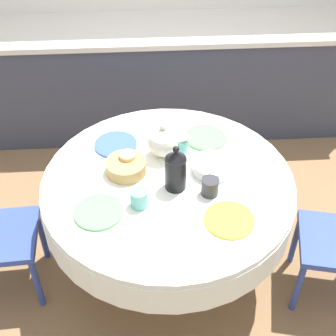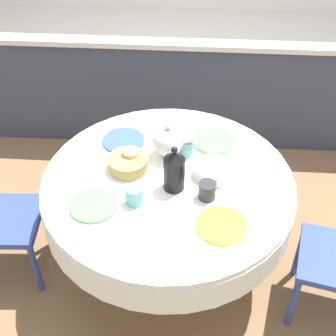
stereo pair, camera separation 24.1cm
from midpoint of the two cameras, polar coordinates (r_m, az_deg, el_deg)
The scene contains 15 objects.
ground_plane at distance 3.02m, azimuth 2.34°, elevation -11.99°, with size 12.00×12.00×0.00m, color brown.
kitchen_counter at distance 3.90m, azimuth 3.41°, elevation 10.78°, with size 3.24×0.64×0.90m.
dining_table at distance 2.55m, azimuth 2.71°, elevation -3.56°, with size 1.35×1.35×0.74m.
plate_near_left at distance 2.33m, azimuth -6.14°, elevation -4.66°, with size 0.24×0.24×0.01m, color #5BA85B.
cup_near_left at distance 2.31m, azimuth -1.13°, elevation -3.51°, with size 0.09×0.09×0.09m, color #5BA39E.
plate_near_right at distance 2.26m, azimuth 9.61°, elevation -7.09°, with size 0.24×0.24×0.01m, color yellow.
cup_near_right at distance 2.36m, azimuth 7.73°, elevation -2.86°, with size 0.09×0.09×0.09m, color #28282D.
plate_far_left at distance 2.71m, azimuth -2.94°, elevation 3.27°, with size 0.24×0.24×0.01m, color #3856AD.
cup_far_left at distance 2.53m, azimuth -1.84°, elevation 1.18°, with size 0.09×0.09×0.09m, color #DBB766.
plate_far_right at distance 2.73m, azimuth 8.10°, elevation 3.19°, with size 0.24×0.24×0.01m, color #5BA85B.
cup_far_right at distance 2.61m, azimuth 4.80°, elevation 2.46°, with size 0.09×0.09×0.09m, color #5BA39E.
coffee_carafe at distance 2.35m, azimuth 3.69°, elevation -0.46°, with size 0.11×0.11×0.26m.
teapot at distance 2.56m, azimuth 2.72°, elevation 3.11°, with size 0.23×0.17×0.22m.
bread_basket at distance 2.51m, azimuth -2.13°, elevation 0.45°, with size 0.22×0.22×0.07m, color #AD844C.
fruit_bowl at distance 2.50m, azimuth 8.36°, elevation -0.41°, with size 0.21×0.21×0.06m, color silver.
Camera 2 is at (0.13, -1.82, 2.41)m, focal length 50.00 mm.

